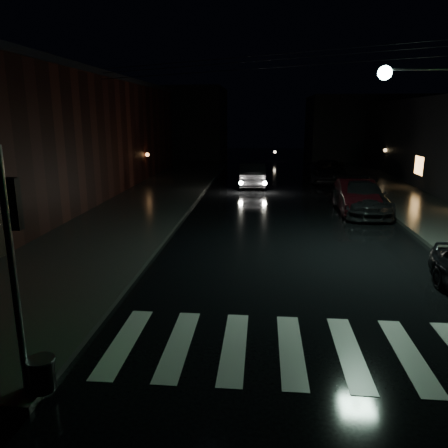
% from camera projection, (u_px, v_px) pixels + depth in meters
% --- Properties ---
extents(ground, '(120.00, 120.00, 0.00)m').
position_uv_depth(ground, '(174.00, 356.00, 8.92)').
color(ground, black).
rests_on(ground, ground).
extents(sidewalk_left, '(6.00, 44.00, 0.15)m').
position_uv_depth(sidewalk_left, '(133.00, 208.00, 22.86)').
color(sidewalk_left, '#282826').
rests_on(sidewalk_left, ground).
extents(sidewalk_right, '(4.00, 44.00, 0.15)m').
position_uv_depth(sidewalk_right, '(429.00, 214.00, 21.58)').
color(sidewalk_right, '#282826').
rests_on(sidewalk_right, ground).
extents(building_left, '(10.00, 36.00, 7.00)m').
position_uv_depth(building_left, '(19.00, 139.00, 24.57)').
color(building_left, black).
rests_on(building_left, ground).
extents(building_far_left, '(14.00, 10.00, 8.00)m').
position_uv_depth(building_far_left, '(166.00, 123.00, 52.32)').
color(building_far_left, black).
rests_on(building_far_left, ground).
extents(building_far_right, '(14.00, 10.00, 7.00)m').
position_uv_depth(building_far_right, '(370.00, 127.00, 50.38)').
color(building_far_right, black).
rests_on(building_far_right, ground).
extents(crosswalk, '(9.00, 3.00, 0.01)m').
position_uv_depth(crosswalk, '(320.00, 350.00, 9.14)').
color(crosswalk, beige).
rests_on(crosswalk, ground).
extents(signal_pole_corner, '(0.68, 0.61, 4.20)m').
position_uv_depth(signal_pole_corner, '(28.00, 314.00, 7.32)').
color(signal_pole_corner, slate).
rests_on(signal_pole_corner, ground).
extents(parked_car_b, '(1.97, 5.05, 1.64)m').
position_uv_depth(parked_car_b, '(356.00, 196.00, 22.22)').
color(parked_car_b, black).
rests_on(parked_car_b, ground).
extents(parked_car_c, '(2.35, 5.61, 1.62)m').
position_uv_depth(parked_car_c, '(361.00, 197.00, 22.01)').
color(parked_car_c, black).
rests_on(parked_car_c, ground).
extents(parked_car_d, '(3.11, 5.87, 1.57)m').
position_uv_depth(parked_car_d, '(328.00, 171.00, 32.39)').
color(parked_car_d, black).
rests_on(parked_car_d, ground).
extents(oncoming_car, '(1.95, 5.04, 1.64)m').
position_uv_depth(oncoming_car, '(252.00, 175.00, 30.34)').
color(oncoming_car, black).
rests_on(oncoming_car, ground).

